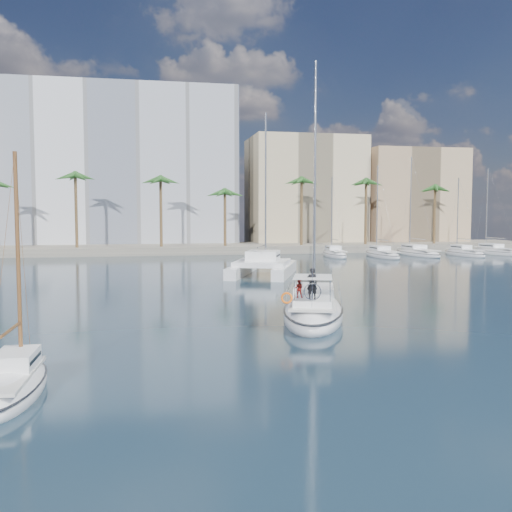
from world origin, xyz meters
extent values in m
plane|color=black|center=(0.00, 0.00, 0.00)|extent=(160.00, 160.00, 0.00)
cube|color=gray|center=(0.00, 61.00, 0.60)|extent=(120.00, 14.00, 1.20)
cube|color=silver|center=(-12.00, 73.00, 14.00)|extent=(42.00, 16.00, 28.00)
cube|color=beige|center=(22.00, 70.00, 10.00)|extent=(20.00, 14.00, 20.00)
cube|color=tan|center=(42.00, 68.00, 9.00)|extent=(18.00, 12.00, 18.00)
cylinder|color=brown|center=(0.00, 57.00, 5.25)|extent=(0.44, 0.44, 10.50)
sphere|color=#265720|center=(0.00, 57.00, 10.50)|extent=(3.60, 3.60, 3.60)
cylinder|color=brown|center=(34.00, 57.00, 5.25)|extent=(0.44, 0.44, 10.50)
sphere|color=#265720|center=(34.00, 57.00, 10.50)|extent=(3.60, 3.60, 3.60)
ellipsoid|color=white|center=(2.74, 0.88, 0.34)|extent=(6.76, 11.61, 2.30)
ellipsoid|color=black|center=(2.74, 0.88, 0.67)|extent=(6.82, 11.72, 0.18)
cube|color=silver|center=(2.68, 0.67, 1.21)|extent=(4.94, 8.67, 0.12)
cube|color=white|center=(3.07, 1.89, 1.57)|extent=(3.37, 4.17, 0.60)
cube|color=black|center=(3.07, 1.89, 1.59)|extent=(3.26, 3.77, 0.14)
cylinder|color=#B7BABF|center=(3.46, 3.10, 8.52)|extent=(0.15, 0.15, 14.51)
cylinder|color=#B7BABF|center=(2.77, 0.98, 2.77)|extent=(1.48, 4.29, 0.11)
cube|color=white|center=(2.02, -1.35, 1.45)|extent=(2.85, 3.28, 0.36)
cube|color=white|center=(1.99, -1.45, 2.82)|extent=(2.85, 3.28, 0.04)
torus|color=silver|center=(1.69, -2.36, 2.12)|extent=(0.93, 0.35, 0.96)
torus|color=#FF620D|center=(0.27, -2.35, 1.82)|extent=(0.66, 0.38, 0.64)
imported|color=black|center=(1.83, -1.80, 2.49)|extent=(0.65, 0.45, 1.73)
imported|color=maroon|center=(1.28, -1.10, 2.15)|extent=(0.62, 0.56, 1.04)
ellipsoid|color=white|center=(-11.74, -10.96, 0.22)|extent=(2.19, 6.32, 1.47)
ellipsoid|color=black|center=(-11.74, -10.96, 0.43)|extent=(2.21, 6.38, 0.18)
cube|color=silver|center=(-11.74, -11.08, 0.77)|extent=(1.56, 4.74, 0.12)
cube|color=white|center=(-11.72, -10.36, 1.13)|extent=(1.39, 2.09, 0.60)
cube|color=black|center=(-11.72, -10.36, 1.15)|extent=(1.41, 1.85, 0.14)
cylinder|color=brown|center=(-11.69, -9.63, 4.70)|extent=(0.15, 0.15, 7.73)
cylinder|color=brown|center=(-11.74, -10.90, 2.33)|extent=(0.20, 2.53, 0.11)
cube|color=white|center=(2.67, 25.98, 0.55)|extent=(5.21, 11.06, 1.10)
cube|color=white|center=(6.87, 24.37, 0.55)|extent=(5.21, 11.06, 1.10)
cube|color=white|center=(4.57, 24.64, 1.30)|extent=(7.00, 7.67, 0.50)
cube|color=white|center=(4.77, 25.17, 2.00)|extent=(4.15, 4.31, 1.00)
cube|color=black|center=(4.77, 25.17, 2.05)|extent=(4.00, 3.89, 0.18)
cylinder|color=#B7BABF|center=(5.38, 26.77, 9.09)|extent=(0.18, 0.18, 15.19)
ellipsoid|color=silver|center=(2.78, 0.98, 0.64)|extent=(0.19, 0.36, 0.17)
sphere|color=silver|center=(2.78, 1.15, 0.66)|extent=(0.09, 0.09, 0.09)
cube|color=gray|center=(2.52, 0.98, 0.67)|extent=(0.42, 0.15, 0.10)
cube|color=gray|center=(3.04, 0.98, 0.67)|extent=(0.42, 0.15, 0.10)
camera|label=1|loc=(-7.19, -31.61, 6.35)|focal=40.00mm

